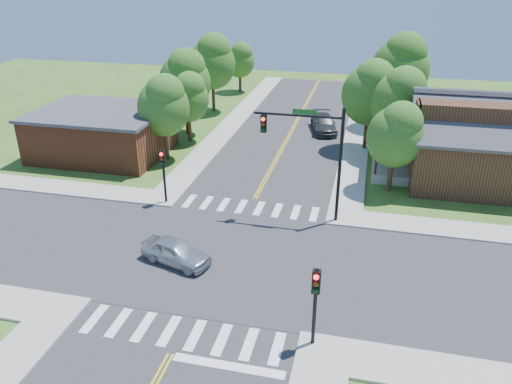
% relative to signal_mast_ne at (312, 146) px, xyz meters
% --- Properties ---
extents(ground, '(100.00, 100.00, 0.00)m').
position_rel_signal_mast_ne_xyz_m(ground, '(-3.91, -5.59, -4.85)').
color(ground, '#3A591C').
rests_on(ground, ground).
extents(road_ns, '(10.00, 90.00, 0.04)m').
position_rel_signal_mast_ne_xyz_m(road_ns, '(-3.91, -5.59, -4.83)').
color(road_ns, '#2D2D30').
rests_on(road_ns, ground).
extents(road_ew, '(90.00, 10.00, 0.04)m').
position_rel_signal_mast_ne_xyz_m(road_ew, '(-3.91, -5.59, -4.83)').
color(road_ew, '#2D2D30').
rests_on(road_ew, ground).
extents(intersection_patch, '(10.20, 10.20, 0.06)m').
position_rel_signal_mast_ne_xyz_m(intersection_patch, '(-3.91, -5.59, -4.85)').
color(intersection_patch, '#2D2D30').
rests_on(intersection_patch, ground).
extents(sidewalk_ne, '(40.00, 40.00, 0.14)m').
position_rel_signal_mast_ne_xyz_m(sidewalk_ne, '(11.90, 10.23, -4.78)').
color(sidewalk_ne, '#9E9B93').
rests_on(sidewalk_ne, ground).
extents(sidewalk_nw, '(40.00, 40.00, 0.14)m').
position_rel_signal_mast_ne_xyz_m(sidewalk_nw, '(-19.73, 10.23, -4.78)').
color(sidewalk_nw, '#9E9B93').
rests_on(sidewalk_nw, ground).
extents(crosswalk_north, '(8.85, 2.00, 0.01)m').
position_rel_signal_mast_ne_xyz_m(crosswalk_north, '(-3.91, 0.61, -4.80)').
color(crosswalk_north, white).
rests_on(crosswalk_north, ground).
extents(crosswalk_south, '(8.85, 2.00, 0.01)m').
position_rel_signal_mast_ne_xyz_m(crosswalk_south, '(-3.91, -11.79, -4.80)').
color(crosswalk_south, white).
rests_on(crosswalk_south, ground).
extents(centerline, '(0.30, 90.00, 0.01)m').
position_rel_signal_mast_ne_xyz_m(centerline, '(-3.91, -5.59, -4.80)').
color(centerline, gold).
rests_on(centerline, ground).
extents(stop_bar, '(4.60, 0.45, 0.09)m').
position_rel_signal_mast_ne_xyz_m(stop_bar, '(-1.41, -13.19, -4.85)').
color(stop_bar, white).
rests_on(stop_bar, ground).
extents(signal_mast_ne, '(5.30, 0.42, 7.20)m').
position_rel_signal_mast_ne_xyz_m(signal_mast_ne, '(0.00, 0.00, 0.00)').
color(signal_mast_ne, black).
rests_on(signal_mast_ne, ground).
extents(signal_pole_se, '(0.34, 0.42, 3.80)m').
position_rel_signal_mast_ne_xyz_m(signal_pole_se, '(1.69, -11.21, -2.19)').
color(signal_pole_se, black).
rests_on(signal_pole_se, ground).
extents(signal_pole_nw, '(0.34, 0.42, 3.80)m').
position_rel_signal_mast_ne_xyz_m(signal_pole_nw, '(-9.51, -0.01, -2.19)').
color(signal_pole_nw, black).
rests_on(signal_pole_nw, ground).
extents(house_ne, '(13.05, 8.80, 7.11)m').
position_rel_signal_mast_ne_xyz_m(house_ne, '(11.19, 8.65, -1.52)').
color(house_ne, '#381D13').
rests_on(house_ne, ground).
extents(building_nw, '(10.40, 8.40, 3.73)m').
position_rel_signal_mast_ne_xyz_m(building_nw, '(-18.11, 7.61, -2.97)').
color(building_nw, brown).
rests_on(building_nw, ground).
extents(tree_e_a, '(3.79, 3.60, 6.44)m').
position_rel_signal_mast_ne_xyz_m(tree_e_a, '(4.99, 5.47, -0.63)').
color(tree_e_a, '#382314').
rests_on(tree_e_a, ground).
extents(tree_e_b, '(4.43, 4.21, 7.54)m').
position_rel_signal_mast_ne_xyz_m(tree_e_b, '(5.31, 11.87, 0.09)').
color(tree_e_b, '#382314').
rests_on(tree_e_b, ground).
extents(tree_e_c, '(5.30, 5.03, 9.00)m').
position_rel_signal_mast_ne_xyz_m(tree_e_c, '(5.51, 20.40, 1.05)').
color(tree_e_c, '#382314').
rests_on(tree_e_c, ground).
extents(tree_e_d, '(4.02, 3.82, 6.83)m').
position_rel_signal_mast_ne_xyz_m(tree_e_d, '(5.13, 29.04, -0.38)').
color(tree_e_d, '#382314').
rests_on(tree_e_d, ground).
extents(tree_w_a, '(4.10, 3.89, 6.97)m').
position_rel_signal_mast_ne_xyz_m(tree_w_a, '(-12.50, 7.65, -0.29)').
color(tree_w_a, '#382314').
rests_on(tree_w_a, ground).
extents(tree_w_b, '(4.62, 4.39, 7.86)m').
position_rel_signal_mast_ne_xyz_m(tree_w_b, '(-13.13, 14.14, 0.30)').
color(tree_w_b, '#382314').
rests_on(tree_w_b, ground).
extents(tree_w_c, '(4.80, 4.56, 8.15)m').
position_rel_signal_mast_ne_xyz_m(tree_w_c, '(-13.10, 22.04, 0.49)').
color(tree_w_c, '#382314').
rests_on(tree_w_c, ground).
extents(tree_w_d, '(3.52, 3.34, 5.98)m').
position_rel_signal_mast_ne_xyz_m(tree_w_d, '(-12.56, 31.04, -0.94)').
color(tree_w_d, '#382314').
rests_on(tree_w_d, ground).
extents(tree_house, '(4.53, 4.30, 7.70)m').
position_rel_signal_mast_ne_xyz_m(tree_house, '(3.02, 13.55, 0.19)').
color(tree_house, '#382314').
rests_on(tree_house, ground).
extents(tree_bldg, '(3.67, 3.49, 6.25)m').
position_rel_signal_mast_ne_xyz_m(tree_bldg, '(-12.22, 12.24, -0.76)').
color(tree_bldg, '#382314').
rests_on(tree_bldg, ground).
extents(car_silver, '(3.76, 4.81, 1.34)m').
position_rel_signal_mast_ne_xyz_m(car_silver, '(-6.19, -6.61, -4.18)').
color(car_silver, silver).
rests_on(car_silver, ground).
extents(car_dgrey, '(4.43, 6.09, 1.49)m').
position_rel_signal_mast_ne_xyz_m(car_dgrey, '(-0.99, 17.68, -4.11)').
color(car_dgrey, '#333638').
rests_on(car_dgrey, ground).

